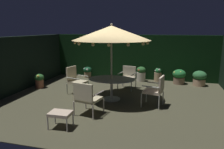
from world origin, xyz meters
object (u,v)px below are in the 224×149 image
(patio_chair_southeast, at_px, (156,89))
(patio_chair_east, at_px, (87,97))
(potted_plant_right_near, at_px, (88,72))
(potted_plant_right_far, at_px, (199,78))
(patio_dining_table, at_px, (112,83))
(patio_chair_north, at_px, (128,76))
(potted_plant_back_left, at_px, (158,75))
(potted_plant_left_near, at_px, (141,74))
(patio_chair_northeast, at_px, (75,79))
(potted_plant_back_right, at_px, (39,80))
(patio_umbrella, at_px, (111,33))
(ottoman_footrest, at_px, (60,114))
(potted_plant_back_center, at_px, (179,76))

(patio_chair_southeast, bearing_deg, patio_chair_east, -146.13)
(potted_plant_right_near, bearing_deg, potted_plant_right_far, -3.23)
(patio_dining_table, relative_size, patio_chair_north, 1.77)
(patio_chair_east, relative_size, potted_plant_back_left, 1.63)
(patio_dining_table, distance_m, potted_plant_left_near, 2.97)
(patio_chair_northeast, bearing_deg, potted_plant_back_right, 170.78)
(patio_dining_table, height_order, patio_chair_east, patio_chair_east)
(patio_umbrella, distance_m, potted_plant_right_far, 4.59)
(potted_plant_right_near, bearing_deg, patio_chair_southeast, -42.88)
(patio_chair_east, distance_m, patio_chair_southeast, 2.19)
(patio_dining_table, bearing_deg, potted_plant_back_right, 168.70)
(ottoman_footrest, relative_size, potted_plant_left_near, 0.80)
(potted_plant_back_center, bearing_deg, patio_umbrella, -129.55)
(patio_chair_southeast, height_order, potted_plant_back_center, patio_chair_southeast)
(potted_plant_back_right, distance_m, potted_plant_left_near, 4.49)
(patio_chair_north, xyz_separation_m, potted_plant_right_far, (2.88, 1.22, -0.19))
(patio_chair_southeast, distance_m, potted_plant_back_center, 3.24)
(patio_dining_table, height_order, potted_plant_left_near, patio_dining_table)
(potted_plant_right_far, bearing_deg, potted_plant_right_near, 176.77)
(patio_chair_northeast, bearing_deg, potted_plant_back_center, 32.63)
(patio_dining_table, relative_size, potted_plant_right_far, 2.48)
(patio_chair_north, relative_size, patio_chair_southeast, 0.92)
(ottoman_footrest, relative_size, potted_plant_right_near, 1.04)
(potted_plant_right_near, bearing_deg, potted_plant_back_left, 1.35)
(potted_plant_right_near, height_order, potted_plant_left_near, potted_plant_left_near)
(patio_chair_north, bearing_deg, potted_plant_right_far, 22.90)
(patio_chair_east, relative_size, potted_plant_left_near, 1.42)
(patio_chair_southeast, bearing_deg, patio_dining_table, 168.93)
(potted_plant_left_near, bearing_deg, patio_chair_northeast, -130.56)
(patio_chair_east, xyz_separation_m, potted_plant_back_center, (2.64, 4.34, -0.20))
(patio_chair_north, distance_m, potted_plant_back_left, 1.96)
(potted_plant_back_right, bearing_deg, potted_plant_left_near, 29.83)
(patio_umbrella, relative_size, patio_chair_northeast, 2.56)
(patio_chair_north, distance_m, ottoman_footrest, 4.02)
(patio_chair_north, height_order, patio_chair_northeast, patio_chair_northeast)
(potted_plant_right_near, distance_m, potted_plant_left_near, 2.71)
(potted_plant_right_far, distance_m, potted_plant_back_right, 6.74)
(potted_plant_back_left, bearing_deg, patio_dining_table, -114.33)
(potted_plant_right_near, bearing_deg, potted_plant_back_center, -2.47)
(potted_plant_left_near, bearing_deg, ottoman_footrest, -103.79)
(ottoman_footrest, relative_size, potted_plant_right_far, 0.84)
(patio_dining_table, distance_m, patio_umbrella, 1.66)
(patio_chair_southeast, xyz_separation_m, potted_plant_back_center, (0.82, 3.12, -0.22))
(patio_umbrella, distance_m, patio_chair_north, 2.31)
(potted_plant_back_center, bearing_deg, potted_plant_back_left, 163.82)
(patio_umbrella, bearing_deg, patio_chair_north, 79.36)
(potted_plant_left_near, bearing_deg, potted_plant_back_left, 15.79)
(patio_chair_northeast, relative_size, patio_chair_southeast, 1.03)
(patio_chair_east, height_order, potted_plant_right_near, patio_chair_east)
(patio_chair_east, bearing_deg, ottoman_footrest, -111.08)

